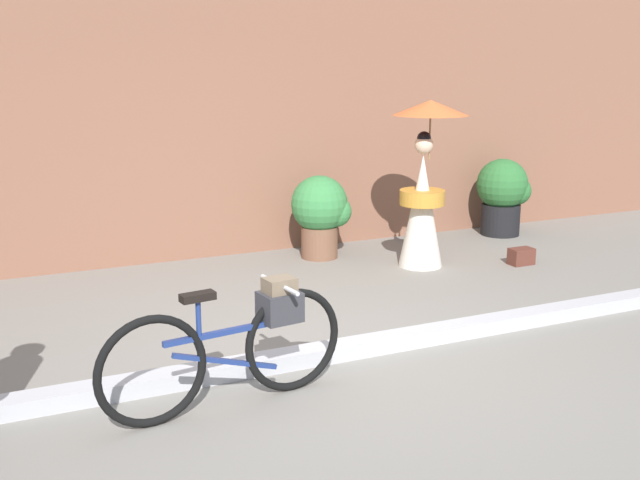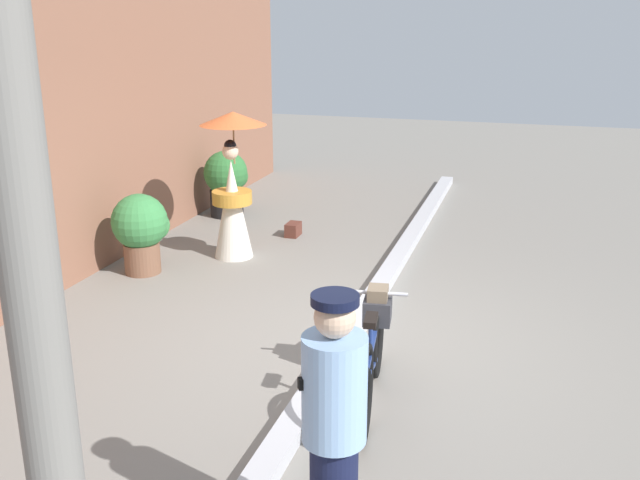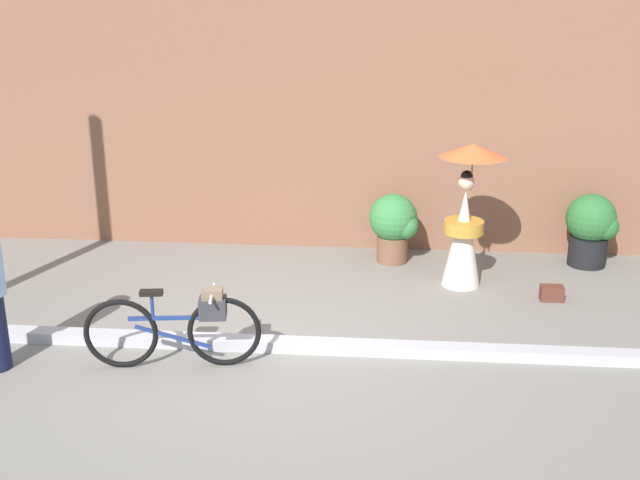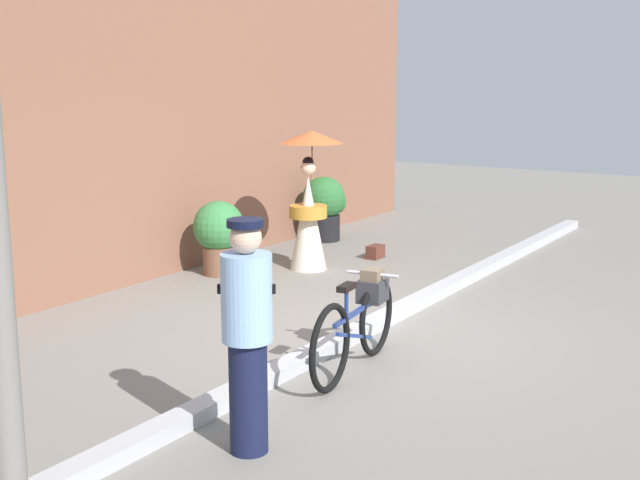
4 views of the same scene
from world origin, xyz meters
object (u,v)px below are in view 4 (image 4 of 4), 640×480
Objects in this scene: person_with_parasol at (309,200)px; bicycle_near_officer at (358,320)px; backpack_on_pavement at (376,252)px; potted_plant_small at (325,205)px; potted_plant_by_door at (221,233)px; person_officer at (247,331)px.

bicycle_near_officer is at bearing -140.19° from person_with_parasol.
backpack_on_pavement is (1.03, -0.42, -0.82)m from person_with_parasol.
person_with_parasol is 6.76× the size of backpack_on_pavement.
backpack_on_pavement is (-0.72, -1.29, -0.45)m from potted_plant_small.
potted_plant_by_door is 3.55× the size of backpack_on_pavement.
bicycle_near_officer is 1.08× the size of person_officer.
potted_plant_by_door is at bearing 57.17° from bicycle_near_officer.
potted_plant_small is at bearing 26.40° from person_with_parasol.
potted_plant_small is 1.55m from backpack_on_pavement.
potted_plant_by_door is (3.90, 3.43, -0.31)m from person_officer.
backpack_on_pavement is (1.89, -1.21, -0.44)m from potted_plant_by_door.
person_with_parasol reaches higher than potted_plant_small.
person_with_parasol is at bearing 157.62° from backpack_on_pavement.
person_officer is at bearing -150.83° from person_with_parasol.
bicycle_near_officer is 0.96× the size of person_with_parasol.
potted_plant_small is (6.50, 3.52, -0.30)m from person_officer.
potted_plant_by_door is (-0.86, 0.78, -0.37)m from person_with_parasol.
potted_plant_small is (2.61, 0.09, 0.00)m from potted_plant_by_door.
potted_plant_by_door is at bearing 137.62° from person_with_parasol.
bicycle_near_officer is 1.82× the size of potted_plant_by_door.
person_with_parasol is 1.99m from potted_plant_small.
potted_plant_small reaches higher than backpack_on_pavement.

